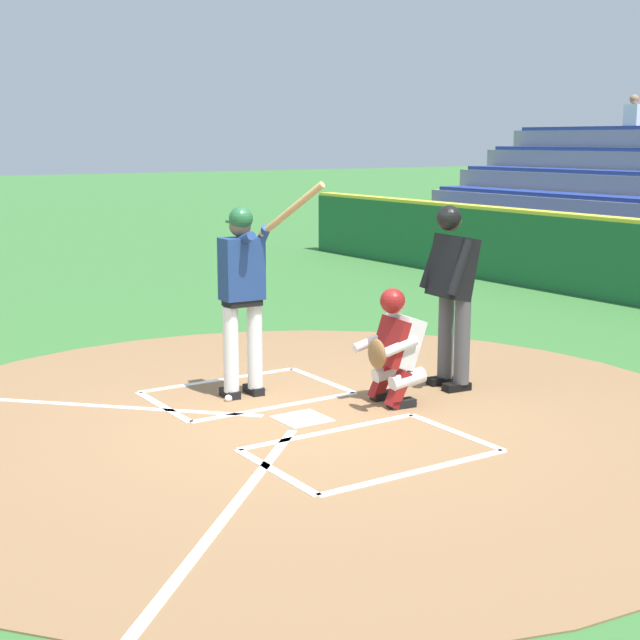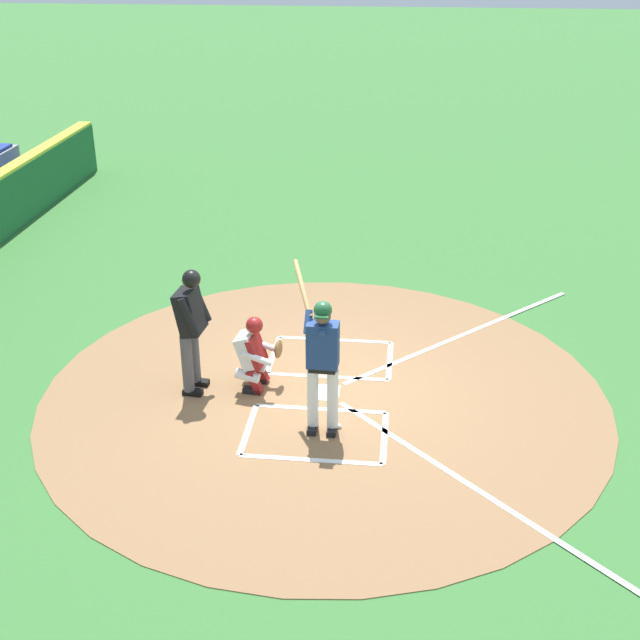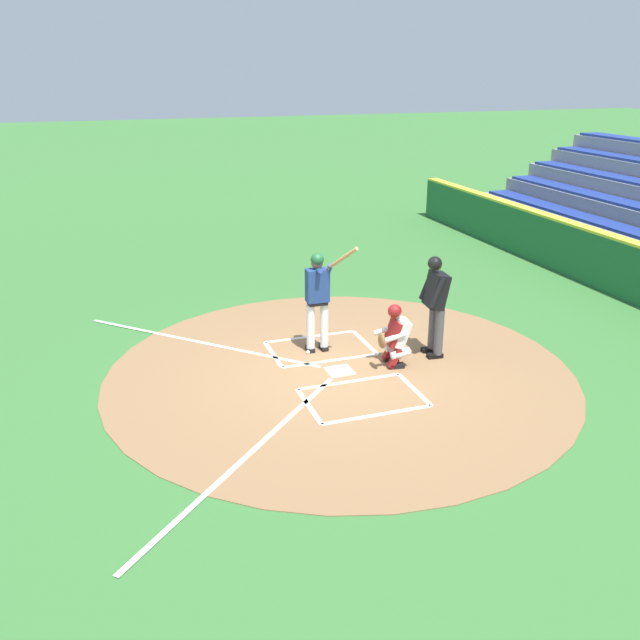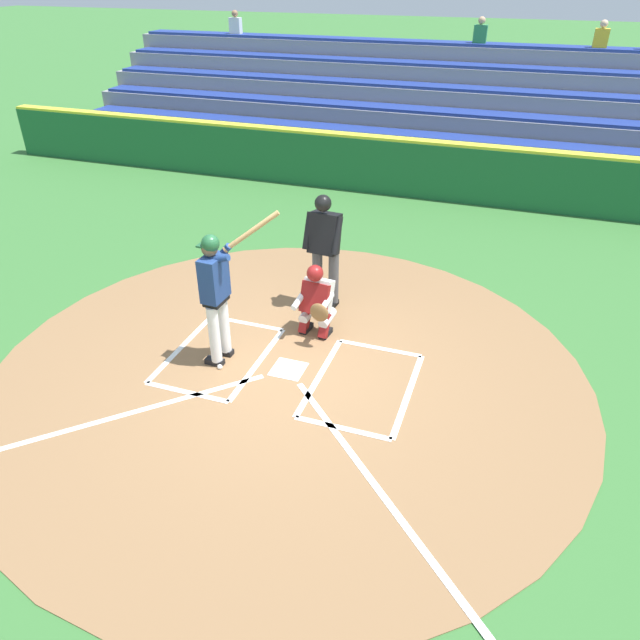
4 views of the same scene
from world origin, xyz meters
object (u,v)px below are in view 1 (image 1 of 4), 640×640
Objects in this scene: plate_umpire at (452,284)px; catcher at (394,345)px; baseball at (228,399)px; batter at (243,287)px.

catcher is at bearing 101.25° from plate_umpire.
plate_umpire is at bearing -109.98° from baseball.
baseball is at bearing 70.02° from plate_umpire.
catcher is 0.61× the size of plate_umpire.
batter is 2.08m from plate_umpire.
batter is 1.88× the size of catcher.
plate_umpire is at bearing -78.75° from catcher.
catcher is 15.27× the size of baseball.
plate_umpire reaches higher than baseball.
catcher is at bearing -126.29° from baseball.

